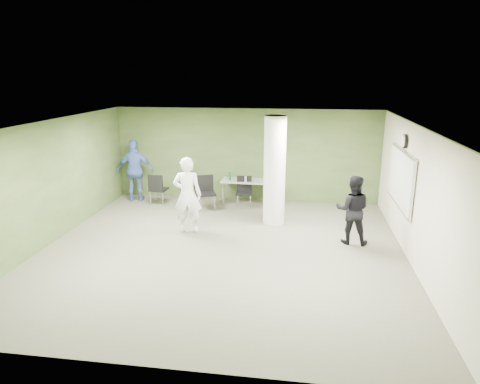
% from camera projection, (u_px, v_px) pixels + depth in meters
% --- Properties ---
extents(floor, '(8.00, 8.00, 0.00)m').
position_uv_depth(floor, '(222.00, 250.00, 9.54)').
color(floor, '#595746').
rests_on(floor, ground).
extents(ceiling, '(8.00, 8.00, 0.00)m').
position_uv_depth(ceiling, '(221.00, 124.00, 8.78)').
color(ceiling, white).
rests_on(ceiling, wall_back).
extents(wall_back, '(8.00, 2.80, 0.02)m').
position_uv_depth(wall_back, '(246.00, 155.00, 12.97)').
color(wall_back, '#3A5025').
rests_on(wall_back, floor).
extents(wall_left, '(0.02, 8.00, 2.80)m').
position_uv_depth(wall_left, '(49.00, 183.00, 9.71)').
color(wall_left, '#3A5025').
rests_on(wall_left, floor).
extents(wall_right_cream, '(0.02, 8.00, 2.80)m').
position_uv_depth(wall_right_cream, '(417.00, 197.00, 8.61)').
color(wall_right_cream, beige).
rests_on(wall_right_cream, floor).
extents(column, '(0.56, 0.56, 2.80)m').
position_uv_depth(column, '(275.00, 171.00, 10.93)').
color(column, silver).
rests_on(column, floor).
extents(whiteboard, '(0.05, 2.30, 1.30)m').
position_uv_depth(whiteboard, '(401.00, 178.00, 9.73)').
color(whiteboard, silver).
rests_on(whiteboard, wall_right_cream).
extents(wall_clock, '(0.06, 0.32, 0.32)m').
position_uv_depth(wall_clock, '(404.00, 141.00, 9.50)').
color(wall_clock, black).
rests_on(wall_clock, wall_right_cream).
extents(folding_table, '(1.55, 0.70, 0.98)m').
position_uv_depth(folding_table, '(247.00, 182.00, 12.72)').
color(folding_table, '#969690').
rests_on(folding_table, floor).
extents(wastebasket, '(0.27, 0.27, 0.31)m').
position_uv_depth(wastebasket, '(182.00, 205.00, 12.29)').
color(wastebasket, '#4C4C4C').
rests_on(wastebasket, floor).
extents(chair_back_left, '(0.51, 0.51, 0.95)m').
position_uv_depth(chair_back_left, '(157.00, 187.00, 12.61)').
color(chair_back_left, black).
rests_on(chair_back_left, floor).
extents(chair_back_right, '(0.48, 0.48, 0.87)m').
position_uv_depth(chair_back_right, '(188.00, 185.00, 13.04)').
color(chair_back_right, black).
rests_on(chair_back_right, floor).
extents(chair_table_left, '(0.63, 0.63, 0.98)m').
position_uv_depth(chair_table_left, '(206.00, 190.00, 12.27)').
color(chair_table_left, black).
rests_on(chair_table_left, floor).
extents(chair_table_right, '(0.50, 0.50, 0.91)m').
position_uv_depth(chair_table_right, '(244.00, 190.00, 12.45)').
color(chair_table_right, black).
rests_on(chair_table_right, floor).
extents(woman_white, '(0.73, 0.52, 1.89)m').
position_uv_depth(woman_white, '(187.00, 195.00, 10.41)').
color(woman_white, white).
rests_on(woman_white, floor).
extents(man_black, '(0.84, 0.69, 1.61)m').
position_uv_depth(man_black, '(353.00, 210.00, 9.75)').
color(man_black, black).
rests_on(man_black, floor).
extents(man_blue, '(1.16, 0.61, 1.89)m').
position_uv_depth(man_blue, '(135.00, 171.00, 12.98)').
color(man_blue, '#4665AF').
rests_on(man_blue, floor).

